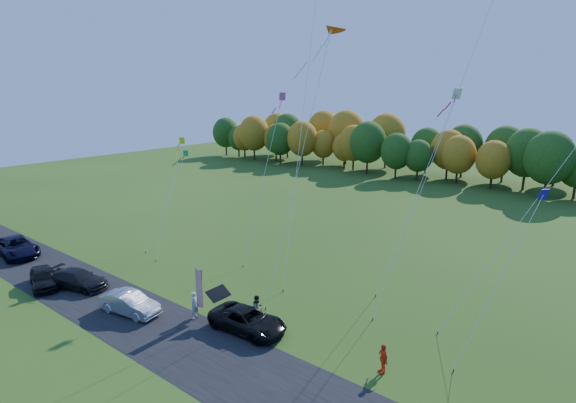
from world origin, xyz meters
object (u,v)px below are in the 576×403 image
Objects in this scene: silver_sedan at (130,303)px; feather_flag at (199,288)px; person_east at (383,358)px; black_suv at (248,320)px.

feather_flag is (4.40, 2.50, 1.49)m from silver_sedan.
feather_flag is at bearing -70.96° from silver_sedan.
black_suv is at bearing -131.32° from person_east.
black_suv is 4.01m from feather_flag.
feather_flag is at bearing -130.01° from person_east.
black_suv is 8.68m from silver_sedan.
feather_flag is (-12.45, -2.15, 1.38)m from person_east.
black_suv is 1.43× the size of feather_flag.
feather_flag reaches higher than person_east.
person_east is (8.83, 1.32, 0.12)m from black_suv.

